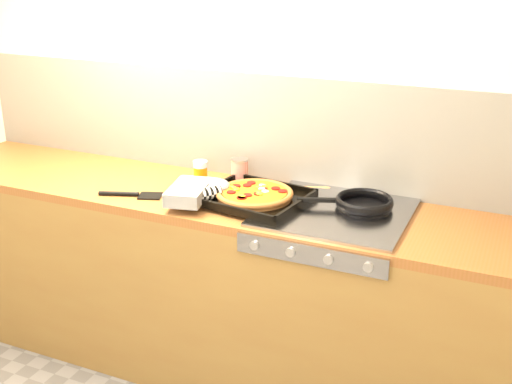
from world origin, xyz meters
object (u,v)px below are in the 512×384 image
at_px(pizza_on_tray, 237,194).
at_px(frying_pan, 363,203).
at_px(tomato_can, 240,171).
at_px(juice_glass, 201,172).

relative_size(pizza_on_tray, frying_pan, 1.39).
distance_m(tomato_can, juice_glass, 0.18).
xyz_separation_m(tomato_can, juice_glass, (-0.16, -0.09, -0.00)).
xyz_separation_m(frying_pan, juice_glass, (-0.78, 0.02, 0.02)).
bearing_deg(frying_pan, pizza_on_tray, -165.57).
height_order(pizza_on_tray, tomato_can, tomato_can).
bearing_deg(pizza_on_tray, juice_glass, 149.29).
distance_m(pizza_on_tray, tomato_can, 0.27).
bearing_deg(tomato_can, pizza_on_tray, -66.97).
bearing_deg(tomato_can, juice_glass, -150.97).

